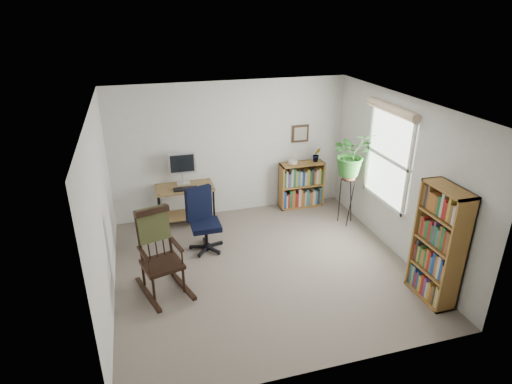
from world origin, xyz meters
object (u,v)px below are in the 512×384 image
object	(u,v)px
rocking_chair	(161,254)
low_bookshelf	(301,185)
office_chair	(206,221)
desk	(186,205)
tall_bookshelf	(439,245)

from	to	relation	value
rocking_chair	low_bookshelf	xyz separation A→B (m)	(2.74, 1.99, -0.15)
office_chair	low_bookshelf	size ratio (longest dim) A/B	1.16
office_chair	desk	bearing A→B (deg)	82.90
desk	tall_bookshelf	xyz separation A→B (m)	(2.81, -2.94, 0.43)
tall_bookshelf	low_bookshelf	bearing A→B (deg)	101.54
rocking_chair	tall_bookshelf	distance (m)	3.54
rocking_chair	office_chair	bearing A→B (deg)	35.83
office_chair	rocking_chair	distance (m)	1.17
desk	low_bookshelf	xyz separation A→B (m)	(2.19, 0.12, 0.08)
office_chair	rocking_chair	size ratio (longest dim) A/B	0.86
desk	rocking_chair	bearing A→B (deg)	-106.44
desk	tall_bookshelf	size ratio (longest dim) A/B	0.62
desk	rocking_chair	world-z (taller)	rocking_chair
desk	low_bookshelf	distance (m)	2.19
desk	rocking_chair	distance (m)	1.96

